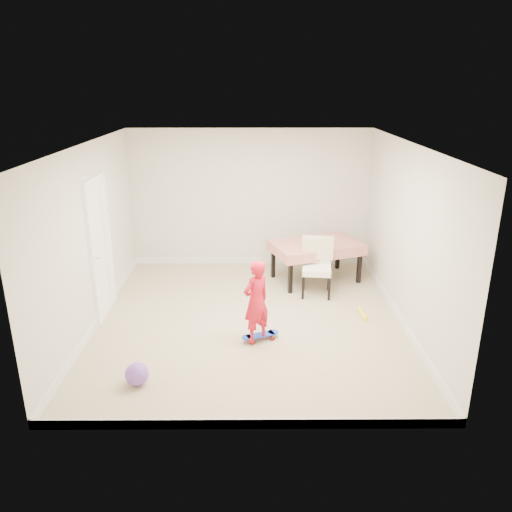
{
  "coord_description": "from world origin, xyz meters",
  "views": [
    {
      "loc": [
        0.06,
        -6.76,
        3.38
      ],
      "look_at": [
        0.1,
        0.2,
        0.95
      ],
      "focal_mm": 35.0,
      "sensor_mm": 36.0,
      "label": 1
    }
  ],
  "objects_px": {
    "skateboard": "(260,337)",
    "dining_table": "(316,261)",
    "child": "(256,304)",
    "dining_chair": "(317,268)",
    "balloon": "(137,374)"
  },
  "relations": [
    {
      "from": "dining_table",
      "to": "skateboard",
      "type": "xyz_separation_m",
      "value": [
        -1.02,
        -2.22,
        -0.31
      ]
    },
    {
      "from": "dining_table",
      "to": "child",
      "type": "bearing_deg",
      "value": -135.09
    },
    {
      "from": "skateboard",
      "to": "child",
      "type": "distance_m",
      "value": 0.55
    },
    {
      "from": "dining_chair",
      "to": "skateboard",
      "type": "xyz_separation_m",
      "value": [
        -0.96,
        -1.56,
        -0.44
      ]
    },
    {
      "from": "skateboard",
      "to": "child",
      "type": "relative_size",
      "value": 0.47
    },
    {
      "from": "dining_table",
      "to": "child",
      "type": "relative_size",
      "value": 1.31
    },
    {
      "from": "dining_chair",
      "to": "balloon",
      "type": "relative_size",
      "value": 3.43
    },
    {
      "from": "skateboard",
      "to": "dining_table",
      "type": "bearing_deg",
      "value": 43.2
    },
    {
      "from": "child",
      "to": "balloon",
      "type": "height_order",
      "value": "child"
    },
    {
      "from": "child",
      "to": "skateboard",
      "type": "bearing_deg",
      "value": -171.82
    },
    {
      "from": "dining_table",
      "to": "skateboard",
      "type": "height_order",
      "value": "dining_table"
    },
    {
      "from": "skateboard",
      "to": "balloon",
      "type": "xyz_separation_m",
      "value": [
        -1.47,
        -1.08,
        0.1
      ]
    },
    {
      "from": "dining_table",
      "to": "dining_chair",
      "type": "height_order",
      "value": "dining_chair"
    },
    {
      "from": "dining_chair",
      "to": "child",
      "type": "height_order",
      "value": "child"
    },
    {
      "from": "dining_chair",
      "to": "balloon",
      "type": "distance_m",
      "value": 3.6
    }
  ]
}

